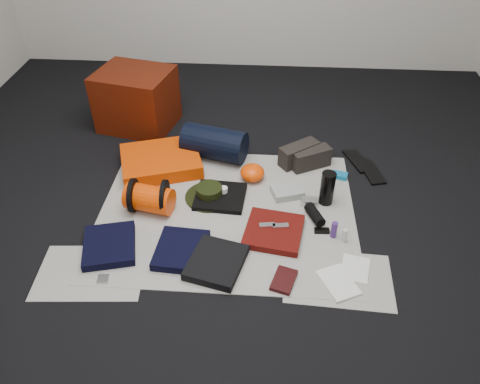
# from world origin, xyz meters

# --- Properties ---
(floor) EXTENTS (4.50, 4.50, 0.02)m
(floor) POSITION_xyz_m (0.00, 0.00, -0.01)
(floor) COLOR black
(floor) RESTS_ON ground
(newspaper_mat) EXTENTS (1.60, 1.30, 0.01)m
(newspaper_mat) POSITION_xyz_m (0.00, 0.00, 0.00)
(newspaper_mat) COLOR beige
(newspaper_mat) RESTS_ON floor
(newspaper_sheet_front_left) EXTENTS (0.61, 0.44, 0.00)m
(newspaper_sheet_front_left) POSITION_xyz_m (-0.70, -0.55, 0.00)
(newspaper_sheet_front_left) COLOR beige
(newspaper_sheet_front_left) RESTS_ON floor
(newspaper_sheet_front_right) EXTENTS (0.60, 0.43, 0.00)m
(newspaper_sheet_front_right) POSITION_xyz_m (0.65, -0.50, 0.00)
(newspaper_sheet_front_right) COLOR beige
(newspaper_sheet_front_right) RESTS_ON floor
(red_cabinet) EXTENTS (0.64, 0.57, 0.46)m
(red_cabinet) POSITION_xyz_m (-0.80, 1.03, 0.23)
(red_cabinet) COLOR #541506
(red_cabinet) RESTS_ON floor
(sleeping_pad) EXTENTS (0.65, 0.58, 0.10)m
(sleeping_pad) POSITION_xyz_m (-0.51, 0.45, 0.05)
(sleeping_pad) COLOR #E94202
(sleeping_pad) RESTS_ON newspaper_mat
(stuff_sack) EXTENTS (0.32, 0.23, 0.17)m
(stuff_sack) POSITION_xyz_m (-0.49, -0.01, 0.09)
(stuff_sack) COLOR #F23F04
(stuff_sack) RESTS_ON newspaper_mat
(sack_strap_left) EXTENTS (0.02, 0.22, 0.22)m
(sack_strap_left) POSITION_xyz_m (-0.59, -0.01, 0.11)
(sack_strap_left) COLOR black
(sack_strap_left) RESTS_ON newspaper_mat
(sack_strap_right) EXTENTS (0.03, 0.22, 0.22)m
(sack_strap_right) POSITION_xyz_m (-0.39, -0.01, 0.11)
(sack_strap_right) COLOR black
(sack_strap_right) RESTS_ON newspaper_mat
(navy_duffel) EXTENTS (0.50, 0.35, 0.24)m
(navy_duffel) POSITION_xyz_m (-0.14, 0.60, 0.12)
(navy_duffel) COLOR black
(navy_duffel) RESTS_ON newspaper_mat
(boonie_brim) EXTENTS (0.40, 0.40, 0.01)m
(boonie_brim) POSITION_xyz_m (-0.13, 0.14, 0.01)
(boonie_brim) COLOR black
(boonie_brim) RESTS_ON newspaper_mat
(boonie_crown) EXTENTS (0.17, 0.17, 0.07)m
(boonie_crown) POSITION_xyz_m (-0.13, 0.14, 0.05)
(boonie_crown) COLOR black
(boonie_crown) RESTS_ON boonie_brim
(hiking_boot_left) EXTENTS (0.30, 0.27, 0.15)m
(hiking_boot_left) POSITION_xyz_m (0.46, 0.57, 0.08)
(hiking_boot_left) COLOR black
(hiking_boot_left) RESTS_ON newspaper_mat
(hiking_boot_right) EXTENTS (0.30, 0.22, 0.14)m
(hiking_boot_right) POSITION_xyz_m (0.55, 0.53, 0.08)
(hiking_boot_right) COLOR black
(hiking_boot_right) RESTS_ON newspaper_mat
(flip_flop_left) EXTENTS (0.20, 0.31, 0.02)m
(flip_flop_left) POSITION_xyz_m (0.90, 0.62, 0.01)
(flip_flop_left) COLOR black
(flip_flop_left) RESTS_ON floor
(flip_flop_right) EXTENTS (0.17, 0.30, 0.02)m
(flip_flop_right) POSITION_xyz_m (0.98, 0.49, 0.01)
(flip_flop_right) COLOR black
(flip_flop_right) RESTS_ON floor
(trousers_navy_a) EXTENTS (0.36, 0.39, 0.05)m
(trousers_navy_a) POSITION_xyz_m (-0.64, -0.37, 0.03)
(trousers_navy_a) COLOR black
(trousers_navy_a) RESTS_ON newspaper_mat
(trousers_navy_b) EXTENTS (0.30, 0.34, 0.05)m
(trousers_navy_b) POSITION_xyz_m (-0.23, -0.38, 0.03)
(trousers_navy_b) COLOR black
(trousers_navy_b) RESTS_ON newspaper_mat
(trousers_charcoal) EXTENTS (0.36, 0.38, 0.05)m
(trousers_charcoal) POSITION_xyz_m (-0.02, -0.46, 0.03)
(trousers_charcoal) COLOR black
(trousers_charcoal) RESTS_ON newspaper_mat
(black_tshirt) EXTENTS (0.34, 0.32, 0.03)m
(black_tshirt) POSITION_xyz_m (-0.06, 0.13, 0.02)
(black_tshirt) COLOR black
(black_tshirt) RESTS_ON newspaper_mat
(red_shirt) EXTENTS (0.38, 0.38, 0.04)m
(red_shirt) POSITION_xyz_m (0.30, -0.18, 0.03)
(red_shirt) COLOR #520C09
(red_shirt) RESTS_ON newspaper_mat
(orange_stuff_sack) EXTENTS (0.21, 0.21, 0.11)m
(orange_stuff_sack) POSITION_xyz_m (0.14, 0.35, 0.06)
(orange_stuff_sack) COLOR #F23F04
(orange_stuff_sack) RESTS_ON newspaper_mat
(first_aid_pouch) EXTENTS (0.23, 0.20, 0.05)m
(first_aid_pouch) POSITION_xyz_m (0.38, 0.20, 0.03)
(first_aid_pouch) COLOR gray
(first_aid_pouch) RESTS_ON newspaper_mat
(water_bottle) EXTENTS (0.12, 0.12, 0.23)m
(water_bottle) POSITION_xyz_m (0.63, 0.14, 0.12)
(water_bottle) COLOR black
(water_bottle) RESTS_ON newspaper_mat
(speaker) EXTENTS (0.13, 0.18, 0.07)m
(speaker) POSITION_xyz_m (0.55, -0.03, 0.04)
(speaker) COLOR black
(speaker) RESTS_ON newspaper_mat
(compact_camera) EXTENTS (0.11, 0.07, 0.04)m
(compact_camera) POSITION_xyz_m (0.52, 0.11, 0.03)
(compact_camera) COLOR silver
(compact_camera) RESTS_ON newspaper_mat
(cyan_case) EXTENTS (0.12, 0.09, 0.03)m
(cyan_case) POSITION_xyz_m (0.75, 0.41, 0.02)
(cyan_case) COLOR #106B9C
(cyan_case) RESTS_ON newspaper_mat
(toiletry_purple) EXTENTS (0.05, 0.05, 0.11)m
(toiletry_purple) POSITION_xyz_m (0.65, -0.18, 0.06)
(toiletry_purple) COLOR #42226E
(toiletry_purple) RESTS_ON newspaper_mat
(toiletry_clear) EXTENTS (0.04, 0.04, 0.09)m
(toiletry_clear) POSITION_xyz_m (0.71, -0.21, 0.05)
(toiletry_clear) COLOR silver
(toiletry_clear) RESTS_ON newspaper_mat
(paperback_book) EXTENTS (0.16, 0.20, 0.02)m
(paperback_book) POSITION_xyz_m (0.36, -0.55, 0.02)
(paperback_book) COLOR black
(paperback_book) RESTS_ON newspaper_mat
(map_booklet) EXTENTS (0.24, 0.27, 0.01)m
(map_booklet) POSITION_xyz_m (0.65, -0.54, 0.01)
(map_booklet) COLOR white
(map_booklet) RESTS_ON newspaper_mat
(map_printout) EXTENTS (0.19, 0.22, 0.01)m
(map_printout) POSITION_xyz_m (0.75, -0.43, 0.01)
(map_printout) COLOR white
(map_printout) RESTS_ON newspaper_mat
(sunglasses) EXTENTS (0.09, 0.04, 0.02)m
(sunglasses) POSITION_xyz_m (0.58, -0.15, 0.02)
(sunglasses) COLOR black
(sunglasses) RESTS_ON newspaper_mat
(key_cluster) EXTENTS (0.07, 0.07, 0.01)m
(key_cluster) POSITION_xyz_m (-0.62, -0.60, 0.01)
(key_cluster) COLOR silver
(key_cluster) RESTS_ON newspaper_mat
(tape_roll) EXTENTS (0.05, 0.05, 0.04)m
(tape_roll) POSITION_xyz_m (-0.04, 0.16, 0.06)
(tape_roll) COLOR silver
(tape_roll) RESTS_ON black_tshirt
(energy_bar_a) EXTENTS (0.10, 0.05, 0.01)m
(energy_bar_a) POSITION_xyz_m (0.26, -0.16, 0.06)
(energy_bar_a) COLOR silver
(energy_bar_a) RESTS_ON red_shirt
(energy_bar_b) EXTENTS (0.10, 0.05, 0.01)m
(energy_bar_b) POSITION_xyz_m (0.34, -0.16, 0.06)
(energy_bar_b) COLOR silver
(energy_bar_b) RESTS_ON red_shirt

